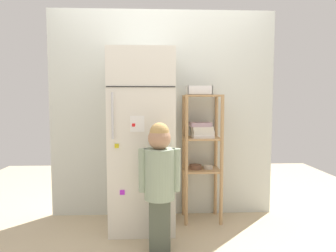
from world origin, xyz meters
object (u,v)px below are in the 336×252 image
pantry_shelf_unit (202,143)px  fruit_bin (201,92)px  child_standing (160,174)px  refrigerator (143,140)px

pantry_shelf_unit → fruit_bin: fruit_bin is taller
pantry_shelf_unit → child_standing: bearing=-125.7°
refrigerator → pantry_shelf_unit: size_ratio=1.32×
child_standing → pantry_shelf_unit: pantry_shelf_unit is taller
refrigerator → child_standing: size_ratio=1.61×
child_standing → fruit_bin: size_ratio=4.31×
fruit_bin → pantry_shelf_unit: bearing=-38.8°
fruit_bin → child_standing: bearing=-124.4°
pantry_shelf_unit → fruit_bin: size_ratio=5.27×
refrigerator → fruit_bin: bearing=14.1°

